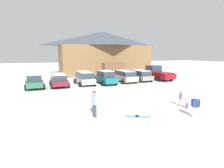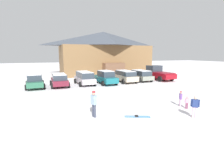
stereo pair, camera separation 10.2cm
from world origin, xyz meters
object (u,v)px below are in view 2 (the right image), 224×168
object	(u,v)px
parked_silver_wagon	(85,78)
pickup_truck	(157,73)
parked_grey_wagon	(141,75)
skier_adult_in_blue_parka	(94,102)
parked_green_coupe	(35,81)
skier_child_in_pink_snowsuit	(187,102)
ski_lodge	(104,53)
parked_maroon_van	(59,80)
skier_teen_in_navy_coat	(195,106)
pair_of_skis	(137,116)
parked_beige_suv	(125,76)
parked_teal_hatchback	(105,77)
skier_child_in_purple_jacket	(181,98)

from	to	relation	value
parked_silver_wagon	pickup_truck	size ratio (longest dim) A/B	0.81
parked_grey_wagon	skier_adult_in_blue_parka	xyz separation A→B (m)	(-10.55, -11.90, 0.07)
parked_silver_wagon	skier_adult_in_blue_parka	size ratio (longest dim) A/B	2.73
parked_green_coupe	parked_silver_wagon	bearing A→B (deg)	-0.92
parked_silver_wagon	skier_child_in_pink_snowsuit	world-z (taller)	parked_silver_wagon
ski_lodge	parked_silver_wagon	size ratio (longest dim) A/B	3.84
skier_child_in_pink_snowsuit	parked_maroon_van	bearing A→B (deg)	121.73
parked_grey_wagon	skier_adult_in_blue_parka	world-z (taller)	skier_adult_in_blue_parka
parked_maroon_van	skier_teen_in_navy_coat	world-z (taller)	parked_maroon_van
skier_child_in_pink_snowsuit	skier_teen_in_navy_coat	world-z (taller)	skier_teen_in_navy_coat
parked_maroon_van	skier_child_in_pink_snowsuit	distance (m)	14.76
pickup_truck	skier_child_in_pink_snowsuit	bearing A→B (deg)	-118.10
skier_adult_in_blue_parka	pair_of_skis	distance (m)	2.88
parked_grey_wagon	pickup_truck	distance (m)	3.17
parked_beige_suv	skier_adult_in_blue_parka	size ratio (longest dim) A/B	2.71
skier_teen_in_navy_coat	parked_teal_hatchback	bearing A→B (deg)	93.73
parked_teal_hatchback	parked_grey_wagon	bearing A→B (deg)	4.49
parked_silver_wagon	parked_grey_wagon	distance (m)	8.41
parked_beige_suv	parked_grey_wagon	distance (m)	2.63
parked_green_coupe	pair_of_skis	bearing A→B (deg)	-64.04
parked_green_coupe	pickup_truck	world-z (taller)	pickup_truck
skier_child_in_purple_jacket	parked_green_coupe	bearing A→B (deg)	130.66
ski_lodge	skier_child_in_pink_snowsuit	bearing A→B (deg)	-94.89
parked_silver_wagon	parked_teal_hatchback	xyz separation A→B (m)	(2.70, -0.41, -0.03)
pickup_truck	skier_child_in_purple_jacket	size ratio (longest dim) A/B	4.86
parked_silver_wagon	skier_child_in_pink_snowsuit	xyz separation A→B (m)	(4.58, -12.74, -0.41)
parked_beige_suv	pair_of_skis	distance (m)	13.87
skier_teen_in_navy_coat	parked_grey_wagon	bearing A→B (deg)	71.55
ski_lodge	parked_maroon_van	bearing A→B (deg)	-129.76
parked_silver_wagon	pair_of_skis	bearing A→B (deg)	-88.26
parked_maroon_van	skier_child_in_purple_jacket	bearing A→B (deg)	-57.01
parked_silver_wagon	pair_of_skis	world-z (taller)	parked_silver_wagon
parked_teal_hatchback	parked_grey_wagon	xyz separation A→B (m)	(5.71, 0.45, -0.02)
parked_maroon_van	pickup_truck	world-z (taller)	pickup_truck
parked_maroon_van	parked_beige_suv	world-z (taller)	parked_beige_suv
parked_beige_suv	pickup_truck	bearing A→B (deg)	4.47
parked_grey_wagon	pickup_truck	world-z (taller)	pickup_truck
parked_maroon_van	parked_beige_suv	distance (m)	8.96
parked_beige_suv	skier_child_in_pink_snowsuit	xyz separation A→B (m)	(-1.20, -12.61, -0.39)
pickup_truck	skier_teen_in_navy_coat	bearing A→B (deg)	-118.45
parked_beige_suv	skier_child_in_pink_snowsuit	distance (m)	12.68
parked_green_coupe	parked_beige_suv	bearing A→B (deg)	-1.10
parked_grey_wagon	skier_child_in_purple_jacket	xyz separation A→B (m)	(-3.84, -12.15, -0.21)
skier_teen_in_navy_coat	parked_silver_wagon	bearing A→B (deg)	104.12
skier_child_in_purple_jacket	skier_adult_in_blue_parka	xyz separation A→B (m)	(-6.71, 0.25, 0.28)
pickup_truck	skier_child_in_pink_snowsuit	xyz separation A→B (m)	(-6.98, -13.06, -0.49)
parked_grey_wagon	skier_child_in_pink_snowsuit	xyz separation A→B (m)	(-3.82, -12.78, -0.36)
parked_grey_wagon	skier_teen_in_navy_coat	world-z (taller)	parked_grey_wagon
parked_green_coupe	parked_teal_hatchback	xyz separation A→B (m)	(8.63, -0.51, 0.06)
ski_lodge	parked_green_coupe	size ratio (longest dim) A/B	3.78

